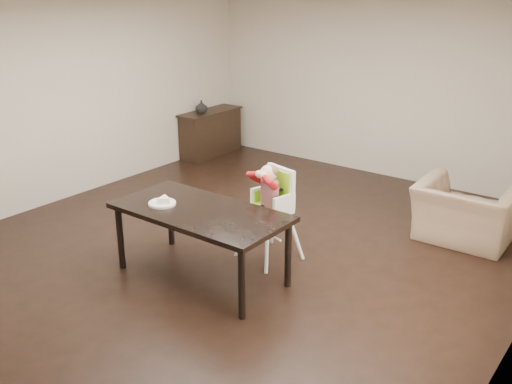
{
  "coord_description": "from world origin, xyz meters",
  "views": [
    {
      "loc": [
        3.74,
        -4.61,
        2.89
      ],
      "look_at": [
        0.5,
        -0.32,
        0.9
      ],
      "focal_mm": 40.0,
      "sensor_mm": 36.0,
      "label": 1
    }
  ],
  "objects_px": {
    "dining_table": "(201,217)",
    "sideboard": "(211,133)",
    "armchair": "(466,203)",
    "high_chair": "(271,193)"
  },
  "relations": [
    {
      "from": "dining_table",
      "to": "armchair",
      "type": "distance_m",
      "value": 3.15
    },
    {
      "from": "armchair",
      "to": "sideboard",
      "type": "distance_m",
      "value": 4.84
    },
    {
      "from": "armchair",
      "to": "high_chair",
      "type": "bearing_deg",
      "value": 46.91
    },
    {
      "from": "dining_table",
      "to": "armchair",
      "type": "relative_size",
      "value": 1.68
    },
    {
      "from": "high_chair",
      "to": "armchair",
      "type": "bearing_deg",
      "value": 62.21
    },
    {
      "from": "armchair",
      "to": "sideboard",
      "type": "xyz_separation_m",
      "value": [
        -4.75,
        0.9,
        -0.07
      ]
    },
    {
      "from": "sideboard",
      "to": "dining_table",
      "type": "bearing_deg",
      "value": -49.91
    },
    {
      "from": "high_chair",
      "to": "sideboard",
      "type": "height_order",
      "value": "high_chair"
    },
    {
      "from": "dining_table",
      "to": "sideboard",
      "type": "bearing_deg",
      "value": 130.09
    },
    {
      "from": "dining_table",
      "to": "sideboard",
      "type": "relative_size",
      "value": 1.43
    }
  ]
}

